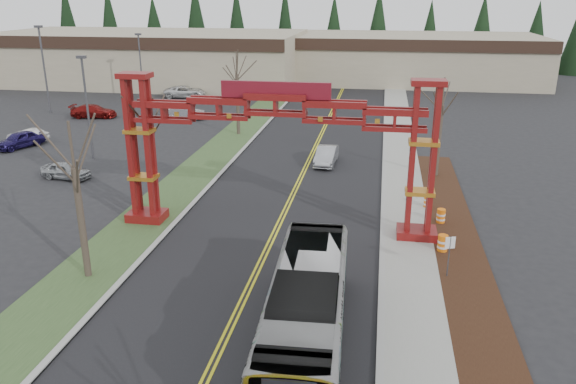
% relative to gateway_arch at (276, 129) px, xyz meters
% --- Properties ---
extents(road, '(12.00, 110.00, 0.02)m').
position_rel_gateway_arch_xyz_m(road, '(-0.00, 7.00, -5.97)').
color(road, black).
rests_on(road, ground).
extents(lane_line_left, '(0.12, 100.00, 0.01)m').
position_rel_gateway_arch_xyz_m(lane_line_left, '(-0.12, 7.00, -5.96)').
color(lane_line_left, yellow).
rests_on(lane_line_left, road).
extents(lane_line_right, '(0.12, 100.00, 0.01)m').
position_rel_gateway_arch_xyz_m(lane_line_right, '(0.12, 7.00, -5.96)').
color(lane_line_right, yellow).
rests_on(lane_line_right, road).
extents(curb_right, '(0.30, 110.00, 0.15)m').
position_rel_gateway_arch_xyz_m(curb_right, '(6.15, 7.00, -5.91)').
color(curb_right, '#9E9E99').
rests_on(curb_right, ground).
extents(sidewalk_right, '(2.60, 110.00, 0.14)m').
position_rel_gateway_arch_xyz_m(sidewalk_right, '(7.60, 7.00, -5.91)').
color(sidewalk_right, gray).
rests_on(sidewalk_right, ground).
extents(landscape_strip, '(2.60, 50.00, 0.12)m').
position_rel_gateway_arch_xyz_m(landscape_strip, '(10.20, -8.00, -5.92)').
color(landscape_strip, black).
rests_on(landscape_strip, ground).
extents(grass_median, '(4.00, 110.00, 0.08)m').
position_rel_gateway_arch_xyz_m(grass_median, '(-8.00, 7.00, -5.94)').
color(grass_median, '#314B25').
rests_on(grass_median, ground).
extents(curb_left, '(0.30, 110.00, 0.15)m').
position_rel_gateway_arch_xyz_m(curb_left, '(-6.15, 7.00, -5.91)').
color(curb_left, '#9E9E99').
rests_on(curb_left, ground).
extents(gateway_arch, '(18.20, 1.60, 8.90)m').
position_rel_gateway_arch_xyz_m(gateway_arch, '(0.00, 0.00, 0.00)').
color(gateway_arch, '#66100D').
rests_on(gateway_arch, ground).
extents(retail_building_west, '(46.00, 22.30, 7.50)m').
position_rel_gateway_arch_xyz_m(retail_building_west, '(-30.00, 53.96, -2.22)').
color(retail_building_west, '#9D9378').
rests_on(retail_building_west, ground).
extents(retail_building_east, '(38.00, 20.30, 7.00)m').
position_rel_gateway_arch_xyz_m(retail_building_east, '(10.00, 61.95, -2.47)').
color(retail_building_east, '#9D9378').
rests_on(retail_building_east, ground).
extents(conifer_treeline, '(116.10, 5.60, 13.00)m').
position_rel_gateway_arch_xyz_m(conifer_treeline, '(0.25, 74.00, 0.50)').
color(conifer_treeline, black).
rests_on(conifer_treeline, ground).
extents(transit_bus, '(3.26, 11.87, 3.27)m').
position_rel_gateway_arch_xyz_m(transit_bus, '(3.31, -11.37, -4.35)').
color(transit_bus, '#B3B5BB').
rests_on(transit_bus, ground).
extents(silver_sedan, '(1.69, 4.37, 1.42)m').
position_rel_gateway_arch_xyz_m(silver_sedan, '(1.50, 13.74, -5.27)').
color(silver_sedan, '#A5A8AD').
rests_on(silver_sedan, ground).
extents(parked_car_near_a, '(3.88, 1.93, 1.27)m').
position_rel_gateway_arch_xyz_m(parked_car_near_a, '(-17.22, 6.77, -5.35)').
color(parked_car_near_a, '#9CA0A4').
rests_on(parked_car_near_a, ground).
extents(parked_car_near_b, '(3.79, 1.51, 1.23)m').
position_rel_gateway_arch_xyz_m(parked_car_near_b, '(-26.53, 16.29, -5.37)').
color(parked_car_near_b, silver).
rests_on(parked_car_near_b, ground).
extents(parked_car_mid_a, '(5.18, 2.67, 1.44)m').
position_rel_gateway_arch_xyz_m(parked_car_mid_a, '(-25.78, 27.37, -5.26)').
color(parked_car_mid_a, maroon).
rests_on(parked_car_mid_a, ground).
extents(parked_car_mid_b, '(3.30, 4.67, 1.48)m').
position_rel_gateway_arch_xyz_m(parked_car_mid_b, '(-26.01, 14.27, -5.24)').
color(parked_car_mid_b, '#1E164D').
rests_on(parked_car_mid_b, ground).
extents(parked_car_far_a, '(4.52, 1.91, 1.45)m').
position_rel_gateway_arch_xyz_m(parked_car_far_a, '(-15.53, 28.21, -5.26)').
color(parked_car_far_a, '#B6B7BE').
rests_on(parked_car_far_a, ground).
extents(parked_car_far_b, '(5.88, 3.54, 1.53)m').
position_rel_gateway_arch_xyz_m(parked_car_far_b, '(-20.06, 41.24, -5.22)').
color(parked_car_far_b, silver).
rests_on(parked_car_far_b, ground).
extents(bare_tree_median_near, '(3.34, 3.34, 7.72)m').
position_rel_gateway_arch_xyz_m(bare_tree_median_near, '(-8.00, -7.24, -0.49)').
color(bare_tree_median_near, '#382D26').
rests_on(bare_tree_median_near, ground).
extents(bare_tree_median_mid, '(3.16, 3.16, 7.88)m').
position_rel_gateway_arch_xyz_m(bare_tree_median_mid, '(-8.00, 1.28, -0.23)').
color(bare_tree_median_mid, '#382D26').
rests_on(bare_tree_median_mid, ground).
extents(bare_tree_median_far, '(3.30, 3.30, 7.95)m').
position_rel_gateway_arch_xyz_m(bare_tree_median_far, '(-8.00, 22.40, -0.24)').
color(bare_tree_median_far, '#382D26').
rests_on(bare_tree_median_far, ground).
extents(bare_tree_right_far, '(3.00, 3.00, 7.41)m').
position_rel_gateway_arch_xyz_m(bare_tree_right_far, '(10.00, 11.88, -0.59)').
color(bare_tree_right_far, '#382D26').
rests_on(bare_tree_right_far, ground).
extents(light_pole_near, '(0.73, 0.37, 8.42)m').
position_rel_gateway_arch_xyz_m(light_pole_near, '(-17.91, 12.15, -1.11)').
color(light_pole_near, '#3F3F44').
rests_on(light_pole_near, ground).
extents(light_pole_mid, '(0.84, 0.42, 9.72)m').
position_rel_gateway_arch_xyz_m(light_pole_mid, '(-32.13, 29.09, -0.36)').
color(light_pole_mid, '#3F3F44').
rests_on(light_pole_mid, ground).
extents(light_pole_far, '(0.73, 0.36, 8.42)m').
position_rel_gateway_arch_xyz_m(light_pole_far, '(-24.31, 37.54, -1.11)').
color(light_pole_far, '#3F3F44').
rests_on(light_pole_far, ground).
extents(street_sign, '(0.48, 0.19, 2.18)m').
position_rel_gateway_arch_xyz_m(street_sign, '(9.25, -4.50, -4.41)').
color(street_sign, '#3F3F44').
rests_on(street_sign, ground).
extents(barrel_south, '(0.55, 0.55, 1.01)m').
position_rel_gateway_arch_xyz_m(barrel_south, '(9.28, -1.62, -5.48)').
color(barrel_south, orange).
rests_on(barrel_south, ground).
extents(barrel_mid, '(0.52, 0.52, 0.96)m').
position_rel_gateway_arch_xyz_m(barrel_mid, '(9.53, 2.39, -5.50)').
color(barrel_mid, orange).
rests_on(barrel_mid, ground).
extents(barrel_north, '(0.52, 0.52, 0.97)m').
position_rel_gateway_arch_xyz_m(barrel_north, '(8.93, 4.86, -5.50)').
color(barrel_north, orange).
rests_on(barrel_north, ground).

